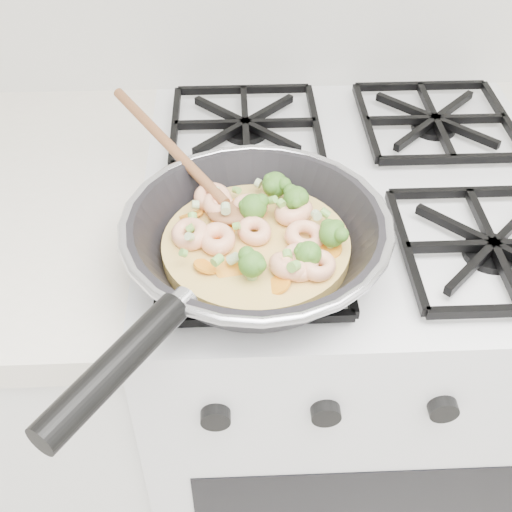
{
  "coord_description": "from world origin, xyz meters",
  "views": [
    {
      "loc": [
        -0.17,
        0.94,
        1.47
      ],
      "look_at": [
        -0.15,
        1.53,
        0.93
      ],
      "focal_mm": 46.62,
      "sensor_mm": 36.0,
      "label": 1
    }
  ],
  "objects": [
    {
      "name": "skillet",
      "position": [
        -0.15,
        1.53,
        0.96
      ],
      "size": [
        0.36,
        0.55,
        0.09
      ],
      "rotation": [
        0.0,
        0.0,
        -0.06
      ],
      "color": "black",
      "rests_on": "stove"
    },
    {
      "name": "stove",
      "position": [
        0.0,
        1.7,
        0.46
      ],
      "size": [
        0.6,
        0.6,
        0.92
      ],
      "color": "white",
      "rests_on": "ground"
    }
  ]
}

